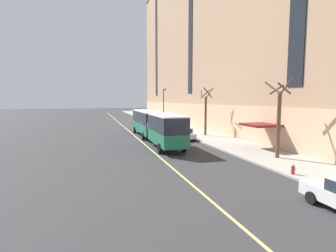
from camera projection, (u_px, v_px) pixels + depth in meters
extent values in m
plane|color=#303033|center=(141.00, 139.00, 35.09)|extent=(260.00, 260.00, 0.00)
cube|color=#9E9B93|center=(197.00, 133.00, 40.51)|extent=(5.86, 160.00, 0.15)
cube|color=tan|center=(263.00, 5.00, 38.22)|extent=(12.00, 110.00, 37.89)
cube|color=#E5B68D|center=(223.00, 120.00, 38.22)|extent=(0.14, 110.00, 4.40)
cube|color=maroon|center=(261.00, 125.00, 27.24)|extent=(3.20, 3.40, 0.24)
cube|color=#1E232B|center=(191.00, 17.00, 49.50)|extent=(0.10, 2.00, 28.79)
cube|color=#1E232B|center=(156.00, 45.00, 75.78)|extent=(0.10, 2.00, 28.79)
cube|color=#1E704C|center=(147.00, 127.00, 37.43)|extent=(2.58, 11.29, 1.30)
cube|color=black|center=(147.00, 117.00, 37.28)|extent=(2.60, 11.29, 1.59)
cube|color=white|center=(147.00, 111.00, 37.20)|extent=(2.61, 11.29, 0.12)
cube|color=#19232D|center=(141.00, 116.00, 42.72)|extent=(2.30, 0.10, 1.19)
cube|color=orange|center=(140.00, 111.00, 42.66)|extent=(1.75, 0.07, 0.28)
cube|color=black|center=(141.00, 127.00, 42.93)|extent=(2.45, 0.14, 0.24)
cube|color=white|center=(135.00, 126.00, 42.67)|extent=(0.28, 0.06, 0.18)
cube|color=white|center=(146.00, 125.00, 43.14)|extent=(0.28, 0.06, 0.18)
cylinder|color=#595651|center=(157.00, 126.00, 31.47)|extent=(2.38, 1.02, 2.38)
cube|color=#1E704C|center=(166.00, 137.00, 27.55)|extent=(2.56, 7.39, 1.30)
cube|color=black|center=(166.00, 124.00, 27.40)|extent=(2.57, 7.39, 1.59)
cube|color=white|center=(166.00, 115.00, 27.32)|extent=(2.58, 7.39, 0.12)
cylinder|color=black|center=(135.00, 130.00, 40.95)|extent=(0.31, 1.00, 1.00)
cylinder|color=black|center=(150.00, 129.00, 41.62)|extent=(0.31, 1.00, 1.00)
cylinder|color=black|center=(143.00, 136.00, 33.93)|extent=(0.31, 1.00, 1.00)
cylinder|color=black|center=(162.00, 135.00, 34.61)|extent=(0.31, 1.00, 1.00)
cylinder|color=black|center=(160.00, 149.00, 25.35)|extent=(0.31, 1.00, 1.00)
cylinder|color=black|center=(184.00, 147.00, 26.02)|extent=(0.31, 1.00, 1.00)
cube|color=#B21E19|center=(158.00, 125.00, 47.03)|extent=(1.89, 4.74, 0.64)
cube|color=#232D38|center=(158.00, 122.00, 46.74)|extent=(1.63, 2.14, 0.56)
cube|color=#B21E19|center=(158.00, 120.00, 46.71)|extent=(1.59, 2.05, 0.04)
cylinder|color=black|center=(151.00, 126.00, 48.19)|extent=(0.23, 0.64, 0.64)
cylinder|color=black|center=(161.00, 126.00, 48.71)|extent=(0.23, 0.64, 0.64)
cylinder|color=black|center=(155.00, 128.00, 45.41)|extent=(0.23, 0.64, 0.64)
cylinder|color=black|center=(165.00, 128.00, 45.93)|extent=(0.23, 0.64, 0.64)
cube|color=silver|center=(183.00, 135.00, 34.40)|extent=(1.91, 4.62, 0.64)
cube|color=#232D38|center=(184.00, 130.00, 34.12)|extent=(1.63, 2.10, 0.56)
cube|color=silver|center=(184.00, 128.00, 34.09)|extent=(1.59, 2.01, 0.04)
cylinder|color=black|center=(174.00, 136.00, 35.51)|extent=(0.24, 0.65, 0.64)
cylinder|color=black|center=(186.00, 135.00, 36.04)|extent=(0.24, 0.65, 0.64)
cylinder|color=black|center=(181.00, 139.00, 32.82)|extent=(0.24, 0.65, 0.64)
cylinder|color=black|center=(194.00, 138.00, 33.35)|extent=(0.24, 0.65, 0.64)
cylinder|color=black|center=(311.00, 198.00, 13.12)|extent=(0.23, 0.64, 0.64)
cube|color=black|center=(149.00, 121.00, 55.07)|extent=(1.81, 4.59, 0.64)
cube|color=#232D38|center=(149.00, 119.00, 54.79)|extent=(1.56, 2.08, 0.56)
cube|color=black|center=(149.00, 117.00, 54.76)|extent=(1.52, 1.99, 0.04)
cylinder|color=black|center=(144.00, 122.00, 56.24)|extent=(0.23, 0.64, 0.64)
cylinder|color=black|center=(151.00, 122.00, 56.68)|extent=(0.23, 0.64, 0.64)
cylinder|color=black|center=(146.00, 124.00, 53.52)|extent=(0.23, 0.64, 0.64)
cylinder|color=black|center=(154.00, 123.00, 53.96)|extent=(0.23, 0.64, 0.64)
cylinder|color=brown|center=(278.00, 125.00, 22.74)|extent=(0.35, 0.35, 5.76)
cylinder|color=brown|center=(286.00, 86.00, 22.62)|extent=(0.24, 1.47, 1.46)
cylinder|color=brown|center=(277.00, 89.00, 23.02)|extent=(1.28, 0.44, 0.92)
cylinder|color=brown|center=(273.00, 88.00, 22.07)|extent=(0.40, 1.80, 1.15)
cylinder|color=brown|center=(284.00, 88.00, 21.84)|extent=(1.30, 0.31, 1.03)
cylinder|color=brown|center=(206.00, 116.00, 37.34)|extent=(0.32, 0.32, 5.51)
cylinder|color=brown|center=(210.00, 93.00, 37.36)|extent=(0.53, 1.44, 1.50)
cylinder|color=brown|center=(205.00, 94.00, 37.65)|extent=(1.34, 0.52, 1.26)
cylinder|color=brown|center=(202.00, 94.00, 37.03)|extent=(0.53, 1.33, 1.21)
cylinder|color=brown|center=(208.00, 93.00, 36.39)|extent=(1.41, 0.17, 1.53)
cylinder|color=#2D2D30|center=(164.00, 108.00, 50.19)|extent=(0.16, 0.16, 7.12)
cylinder|color=#2D2D30|center=(164.00, 89.00, 49.31)|extent=(0.10, 1.10, 0.10)
cube|color=#3D3D3F|center=(165.00, 89.00, 48.79)|extent=(0.36, 0.60, 0.20)
cylinder|color=red|center=(293.00, 170.00, 17.86)|extent=(0.24, 0.24, 0.55)
sphere|color=silver|center=(293.00, 165.00, 17.83)|extent=(0.20, 0.20, 0.20)
cylinder|color=silver|center=(291.00, 170.00, 17.81)|extent=(0.10, 0.09, 0.09)
cylinder|color=silver|center=(295.00, 169.00, 17.90)|extent=(0.10, 0.09, 0.09)
cube|color=#E0D66B|center=(135.00, 136.00, 37.83)|extent=(0.16, 140.00, 0.01)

